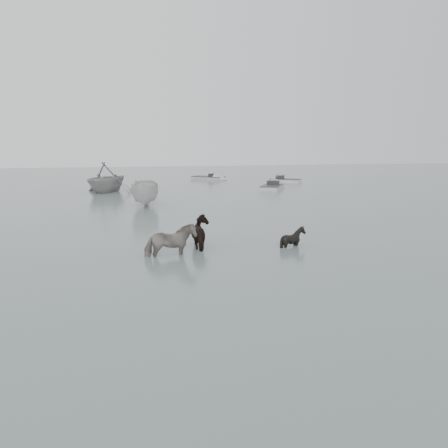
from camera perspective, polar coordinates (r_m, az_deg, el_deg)
The scene contains 9 objects.
ground at distance 16.40m, azimuth -0.32°, elevation -3.91°, with size 140.00×140.00×0.00m, color slate.
pony_pinto at distance 16.03m, azimuth -7.07°, elevation -1.44°, with size 0.85×1.86×1.57m, color black.
pony_dark at distance 17.50m, azimuth -2.65°, elevation -0.39°, with size 1.56×1.33×1.57m, color black.
pony_black at distance 17.76m, azimuth 9.01°, elevation -1.00°, with size 0.95×1.06×1.17m, color black.
rowboat_trail at distance 39.19m, azimuth -15.05°, elevation 6.03°, with size 4.49×5.21×2.74m, color gray.
boat_small at distance 29.79m, azimuth -10.19°, elevation 4.15°, with size 1.82×4.84×1.87m, color beige.
skiff_port at distance 40.76m, azimuth 6.29°, elevation 5.06°, with size 5.57×1.60×0.75m, color #A4A7A4, non-canonical shape.
skiff_mid at distance 52.17m, azimuth -2.08°, elevation 6.23°, with size 5.57×1.60×0.75m, color #989B98, non-canonical shape.
skiff_star at distance 48.70m, azimuth 8.02°, elevation 5.86°, with size 4.46×1.60×0.75m, color #B5B6B1, non-canonical shape.
Camera 1 is at (-3.79, -15.44, 4.01)m, focal length 35.00 mm.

